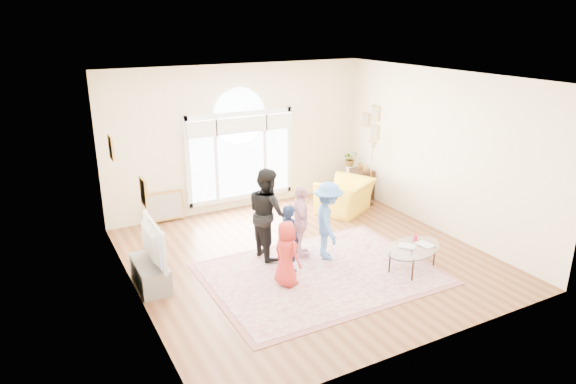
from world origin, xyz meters
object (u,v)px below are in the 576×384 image
area_rug (321,274)px  tv_console (150,274)px  armchair (345,196)px  coffee_table (413,248)px  television (148,243)px

area_rug → tv_console: (-2.63, 0.97, 0.20)m
area_rug → armchair: bearing=48.4°
tv_console → armchair: 4.81m
tv_console → coffee_table: size_ratio=0.73×
armchair → tv_console: bearing=-12.8°
armchair → coffee_table: bearing=50.9°
television → coffee_table: 4.39m
area_rug → armchair: 3.03m
television → coffee_table: television is taller
area_rug → armchair: armchair is taller
television → area_rug: bearing=-20.3°
tv_console → television: (0.01, -0.00, 0.55)m
tv_console → coffee_table: bearing=-20.9°
tv_console → television: 0.55m
coffee_table → armchair: armchair is taller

